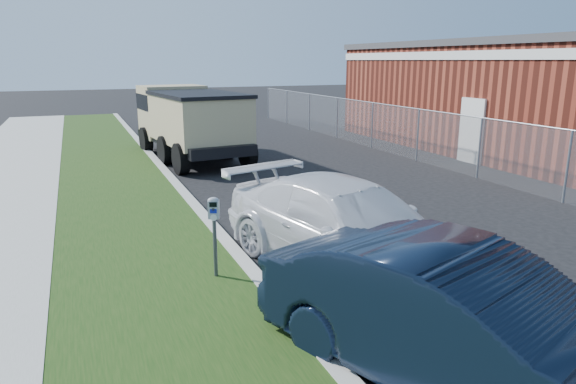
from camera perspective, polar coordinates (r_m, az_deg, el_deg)
name	(u,v)px	position (r m, az deg, el deg)	size (l,w,h in m)	color
ground	(377,249)	(9.83, 9.88, -6.22)	(120.00, 120.00, 0.00)	black
streetside	(56,251)	(10.30, -24.39, -5.96)	(6.12, 50.00, 0.15)	gray
chainlink_fence	(418,125)	(18.52, 14.29, 7.25)	(0.06, 30.06, 30.00)	slate
brick_building	(528,94)	(23.20, 25.08, 9.86)	(9.20, 14.20, 4.17)	maroon
parking_meter	(214,220)	(7.96, -8.21, -3.07)	(0.21, 0.17, 1.29)	#3F4247
white_wagon	(345,226)	(8.62, 6.39, -3.81)	(2.08, 5.13, 1.49)	silver
navy_sedan	(463,324)	(5.78, 18.85, -13.71)	(1.64, 4.71, 1.55)	black
dump_truck	(189,119)	(18.79, -10.99, 7.97)	(3.13, 6.60, 2.50)	black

